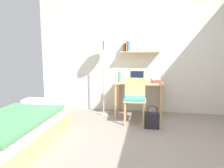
{
  "coord_description": "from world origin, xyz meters",
  "views": [
    {
      "loc": [
        0.33,
        -2.93,
        1.39
      ],
      "look_at": [
        -0.25,
        0.51,
        0.85
      ],
      "focal_mm": 35.0,
      "sensor_mm": 36.0,
      "label": 1
    }
  ],
  "objects_px": {
    "desk": "(139,88)",
    "laptop": "(137,79)",
    "bed": "(17,132)",
    "desk_chair": "(135,98)",
    "handbag": "(152,120)",
    "water_bottle": "(120,77)",
    "book_stack": "(156,80)",
    "standing_lamp": "(103,42)"
  },
  "relations": [
    {
      "from": "desk",
      "to": "desk_chair",
      "type": "bearing_deg",
      "value": -95.66
    },
    {
      "from": "desk_chair",
      "to": "laptop",
      "type": "distance_m",
      "value": 0.63
    },
    {
      "from": "book_stack",
      "to": "water_bottle",
      "type": "bearing_deg",
      "value": -177.87
    },
    {
      "from": "water_bottle",
      "to": "handbag",
      "type": "distance_m",
      "value": 1.22
    },
    {
      "from": "desk_chair",
      "to": "handbag",
      "type": "height_order",
      "value": "desk_chair"
    },
    {
      "from": "water_bottle",
      "to": "book_stack",
      "type": "xyz_separation_m",
      "value": [
        0.76,
        0.03,
        -0.06
      ]
    },
    {
      "from": "book_stack",
      "to": "standing_lamp",
      "type": "bearing_deg",
      "value": -179.4
    },
    {
      "from": "bed",
      "to": "desk",
      "type": "height_order",
      "value": "desk"
    },
    {
      "from": "standing_lamp",
      "to": "laptop",
      "type": "bearing_deg",
      "value": 7.65
    },
    {
      "from": "bed",
      "to": "book_stack",
      "type": "height_order",
      "value": "book_stack"
    },
    {
      "from": "desk",
      "to": "book_stack",
      "type": "xyz_separation_m",
      "value": [
        0.35,
        -0.03,
        0.18
      ]
    },
    {
      "from": "desk_chair",
      "to": "book_stack",
      "type": "height_order",
      "value": "desk_chair"
    },
    {
      "from": "desk_chair",
      "to": "standing_lamp",
      "type": "bearing_deg",
      "value": 146.65
    },
    {
      "from": "laptop",
      "to": "bed",
      "type": "bearing_deg",
      "value": -128.92
    },
    {
      "from": "standing_lamp",
      "to": "bed",
      "type": "bearing_deg",
      "value": -115.1
    },
    {
      "from": "handbag",
      "to": "water_bottle",
      "type": "bearing_deg",
      "value": 132.54
    },
    {
      "from": "desk_chair",
      "to": "laptop",
      "type": "xyz_separation_m",
      "value": [
        0.0,
        0.56,
        0.29
      ]
    },
    {
      "from": "desk",
      "to": "standing_lamp",
      "type": "distance_m",
      "value": 1.24
    },
    {
      "from": "desk_chair",
      "to": "standing_lamp",
      "type": "height_order",
      "value": "standing_lamp"
    },
    {
      "from": "desk",
      "to": "standing_lamp",
      "type": "bearing_deg",
      "value": -176.64
    },
    {
      "from": "desk",
      "to": "standing_lamp",
      "type": "xyz_separation_m",
      "value": [
        -0.76,
        -0.04,
        0.98
      ]
    },
    {
      "from": "standing_lamp",
      "to": "desk_chair",
      "type": "bearing_deg",
      "value": -33.35
    },
    {
      "from": "laptop",
      "to": "standing_lamp",
      "type": "bearing_deg",
      "value": -172.35
    },
    {
      "from": "standing_lamp",
      "to": "laptop",
      "type": "xyz_separation_m",
      "value": [
        0.71,
        0.1,
        -0.79
      ]
    },
    {
      "from": "standing_lamp",
      "to": "water_bottle",
      "type": "distance_m",
      "value": 0.82
    },
    {
      "from": "bed",
      "to": "desk",
      "type": "relative_size",
      "value": 1.92
    },
    {
      "from": "desk_chair",
      "to": "book_stack",
      "type": "relative_size",
      "value": 3.69
    },
    {
      "from": "desk_chair",
      "to": "book_stack",
      "type": "distance_m",
      "value": 0.68
    },
    {
      "from": "bed",
      "to": "desk_chair",
      "type": "bearing_deg",
      "value": 41.51
    },
    {
      "from": "standing_lamp",
      "to": "laptop",
      "type": "height_order",
      "value": "standing_lamp"
    },
    {
      "from": "desk_chair",
      "to": "water_bottle",
      "type": "bearing_deg",
      "value": 128.47
    },
    {
      "from": "laptop",
      "to": "book_stack",
      "type": "relative_size",
      "value": 1.27
    },
    {
      "from": "desk",
      "to": "laptop",
      "type": "relative_size",
      "value": 3.48
    },
    {
      "from": "bed",
      "to": "handbag",
      "type": "distance_m",
      "value": 2.22
    },
    {
      "from": "water_bottle",
      "to": "book_stack",
      "type": "distance_m",
      "value": 0.76
    },
    {
      "from": "laptop",
      "to": "handbag",
      "type": "height_order",
      "value": "laptop"
    },
    {
      "from": "standing_lamp",
      "to": "water_bottle",
      "type": "xyz_separation_m",
      "value": [
        0.35,
        -0.02,
        -0.73
      ]
    },
    {
      "from": "bed",
      "to": "laptop",
      "type": "xyz_separation_m",
      "value": [
        1.59,
        1.97,
        0.54
      ]
    },
    {
      "from": "desk",
      "to": "handbag",
      "type": "distance_m",
      "value": 0.96
    },
    {
      "from": "desk",
      "to": "laptop",
      "type": "xyz_separation_m",
      "value": [
        -0.05,
        0.05,
        0.19
      ]
    },
    {
      "from": "desk_chair",
      "to": "handbag",
      "type": "xyz_separation_m",
      "value": [
        0.33,
        -0.3,
        -0.33
      ]
    },
    {
      "from": "bed",
      "to": "desk",
      "type": "distance_m",
      "value": 2.55
    }
  ]
}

